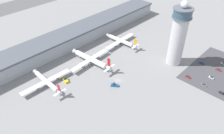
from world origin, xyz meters
name	(u,v)px	position (x,y,z in m)	size (l,w,h in m)	color
ground_plane	(118,80)	(0.00, 0.00, 0.00)	(1000.00, 1000.00, 0.00)	gray
terminal_building	(63,41)	(0.00, 70.00, 7.10)	(246.90, 25.00, 14.00)	#A3A8B2
runway_strip	(1,10)	(0.00, 206.42, 0.00)	(370.34, 44.00, 0.01)	#515154
control_tower	(178,35)	(50.49, -17.64, 25.90)	(15.34, 15.34, 53.91)	#BCBCC1
parking_lot_surface	(217,70)	(65.33, -50.35, 0.00)	(64.00, 40.00, 0.01)	#424247
airplane_gate_alpha	(47,82)	(-41.33, 34.13, 3.97)	(40.59, 35.87, 11.44)	silver
airplane_gate_bravo	(91,59)	(0.07, 31.56, 4.55)	(41.29, 42.59, 13.97)	silver
airplane_gate_charlie	(121,41)	(41.89, 35.08, 3.97)	(39.00, 35.95, 11.67)	silver
service_truck_catering	(65,80)	(-28.58, 29.08, 1.03)	(3.97, 7.51, 2.96)	black
service_truck_fuel	(114,85)	(-7.16, -2.52, 0.94)	(5.19, 5.87, 2.71)	black
car_silver_sedan	(188,77)	(40.02, -37.06, 0.58)	(1.99, 4.48, 1.50)	black
car_white_wagon	(222,93)	(40.21, -63.75, 0.54)	(1.93, 4.24, 1.40)	black
car_blue_compact	(204,85)	(39.61, -50.43, 0.52)	(1.87, 4.31, 1.35)	black
car_navy_sedan	(212,77)	(52.10, -50.90, 0.61)	(1.91, 4.14, 1.57)	black
car_maroon_suv	(202,63)	(65.48, -36.57, 0.58)	(1.91, 4.24, 1.48)	black
car_yellow_taxi	(224,64)	(77.64, -50.66, 0.58)	(1.77, 4.65, 1.49)	black
car_green_van	(218,70)	(65.81, -50.76, 0.55)	(1.96, 4.60, 1.41)	black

